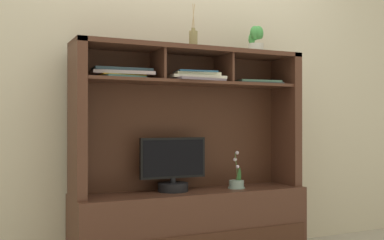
% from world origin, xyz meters
% --- Properties ---
extents(back_wall, '(6.00, 0.02, 2.80)m').
position_xyz_m(back_wall, '(0.00, 0.24, 1.40)').
color(back_wall, beige).
rests_on(back_wall, ground).
extents(media_console, '(1.58, 0.44, 1.44)m').
position_xyz_m(media_console, '(0.00, 0.01, 0.42)').
color(media_console, '#49291C').
rests_on(media_console, ground).
extents(tv_monitor, '(0.45, 0.20, 0.35)m').
position_xyz_m(tv_monitor, '(-0.13, 0.01, 0.64)').
color(tv_monitor, black).
rests_on(tv_monitor, media_console).
extents(potted_orchid, '(0.12, 0.12, 0.26)m').
position_xyz_m(potted_orchid, '(0.32, -0.05, 0.53)').
color(potted_orchid, '#859D92').
rests_on(potted_orchid, media_console).
extents(magazine_stack_left, '(0.35, 0.19, 0.02)m').
position_xyz_m(magazine_stack_left, '(0.50, -0.04, 1.23)').
color(magazine_stack_left, '#2F3736').
rests_on(magazine_stack_left, media_console).
extents(magazine_stack_centre, '(0.40, 0.24, 0.07)m').
position_xyz_m(magazine_stack_centre, '(-0.48, 0.02, 1.25)').
color(magazine_stack_centre, '#436E66').
rests_on(magazine_stack_centre, media_console).
extents(magazine_stack_right, '(0.38, 0.24, 0.06)m').
position_xyz_m(magazine_stack_right, '(0.01, -0.04, 1.25)').
color(magazine_stack_right, slate).
rests_on(magazine_stack_right, media_console).
extents(diffuser_bottle, '(0.06, 0.06, 0.29)m').
position_xyz_m(diffuser_bottle, '(0.00, -0.02, 1.50)').
color(diffuser_bottle, olive).
rests_on(diffuser_bottle, media_console).
extents(potted_succulent, '(0.13, 0.13, 0.20)m').
position_xyz_m(potted_succulent, '(0.51, 0.01, 1.53)').
color(potted_succulent, silver).
rests_on(potted_succulent, media_console).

